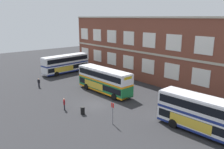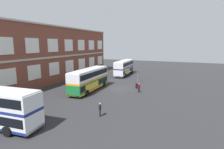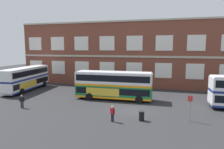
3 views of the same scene
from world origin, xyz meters
name	(u,v)px [view 1 (image 1 of 3)]	position (x,y,z in m)	size (l,w,h in m)	color
ground_plane	(106,101)	(0.00, 2.00, 0.00)	(120.00, 120.00, 0.00)	#2B2B2D
brick_terminal_building	(162,50)	(-2.08, 17.98, 6.12)	(47.57, 8.19, 12.53)	brown
double_decker_near	(66,64)	(-19.96, 6.46, 2.15)	(3.56, 11.18, 4.07)	silver
double_decker_middle	(104,80)	(-3.46, 4.50, 2.15)	(11.08, 3.16, 4.07)	#197038
double_decker_far	(207,116)	(14.78, 4.13, 2.15)	(11.13, 3.34, 4.07)	silver
waiting_passenger	(64,103)	(-1.16, -4.32, 0.93)	(0.60, 0.40, 1.70)	black
second_passenger	(39,82)	(-13.35, -2.79, 0.93)	(0.63, 0.36, 1.70)	black
bus_stand_flag	(113,111)	(6.40, -2.06, 1.64)	(0.44, 0.10, 2.70)	slate
station_litter_bin	(83,110)	(1.66, -3.19, 0.52)	(0.60, 0.60, 1.03)	black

